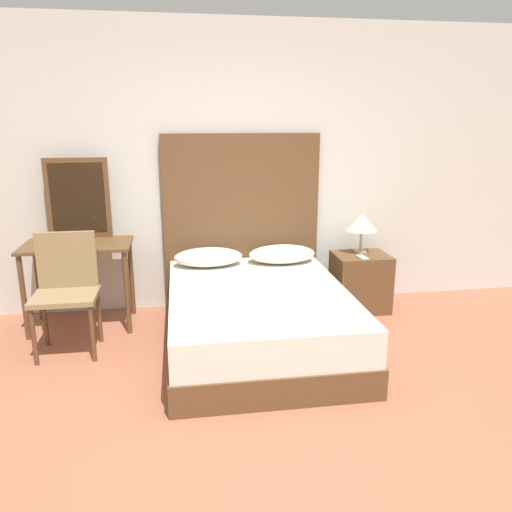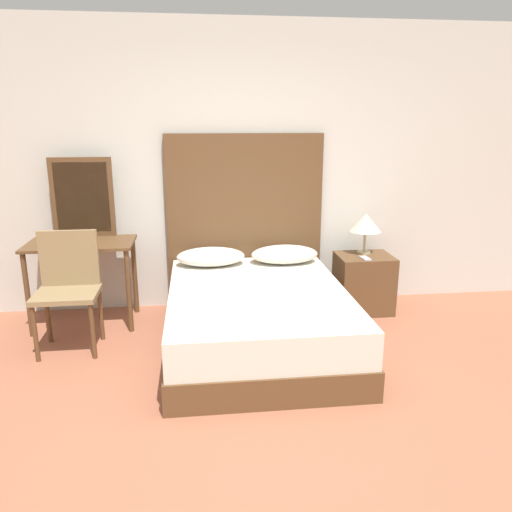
{
  "view_description": "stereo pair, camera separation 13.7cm",
  "coord_description": "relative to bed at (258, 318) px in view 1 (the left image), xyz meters",
  "views": [
    {
      "loc": [
        -0.5,
        -2.43,
        1.81
      ],
      "look_at": [
        0.1,
        1.4,
        0.74
      ],
      "focal_mm": 35.0,
      "sensor_mm": 36.0,
      "label": 1
    },
    {
      "loc": [
        -0.37,
        -2.45,
        1.81
      ],
      "look_at": [
        0.1,
        1.4,
        0.74
      ],
      "focal_mm": 35.0,
      "sensor_mm": 36.0,
      "label": 2
    }
  ],
  "objects": [
    {
      "name": "chair",
      "position": [
        -1.51,
        0.19,
        0.31
      ],
      "size": [
        0.49,
        0.41,
        0.95
      ],
      "color": "olive",
      "rests_on": "ground_plane"
    },
    {
      "name": "ground_plane",
      "position": [
        -0.1,
        -1.3,
        -0.24
      ],
      "size": [
        16.0,
        16.0,
        0.0
      ],
      "primitive_type": "plane",
      "color": "#9E5B42"
    },
    {
      "name": "vanity_desk",
      "position": [
        -1.49,
        0.66,
        0.39
      ],
      "size": [
        0.92,
        0.54,
        0.77
      ],
      "color": "brown",
      "rests_on": "ground_plane"
    },
    {
      "name": "nightstand",
      "position": [
        1.12,
        0.67,
        0.03
      ],
      "size": [
        0.52,
        0.43,
        0.56
      ],
      "color": "brown",
      "rests_on": "ground_plane"
    },
    {
      "name": "bed",
      "position": [
        0.0,
        0.0,
        0.0
      ],
      "size": [
        1.43,
        1.93,
        0.49
      ],
      "color": "brown",
      "rests_on": "ground_plane"
    },
    {
      "name": "phone_on_bed",
      "position": [
        -0.18,
        0.02,
        0.25
      ],
      "size": [
        0.16,
        0.15,
        0.01
      ],
      "color": "#B7B7BC",
      "rests_on": "bed"
    },
    {
      "name": "table_lamp",
      "position": [
        1.13,
        0.76,
        0.61
      ],
      "size": [
        0.3,
        0.3,
        0.39
      ],
      "color": "tan",
      "rests_on": "nightstand"
    },
    {
      "name": "pillow_left",
      "position": [
        -0.35,
        0.73,
        0.33
      ],
      "size": [
        0.63,
        0.37,
        0.16
      ],
      "color": "silver",
      "rests_on": "bed"
    },
    {
      "name": "headboard",
      "position": [
        -0.0,
        0.99,
        0.6
      ],
      "size": [
        1.5,
        0.05,
        1.69
      ],
      "color": "brown",
      "rests_on": "ground_plane"
    },
    {
      "name": "wall_back",
      "position": [
        -0.1,
        1.07,
        1.11
      ],
      "size": [
        10.0,
        0.06,
        2.7
      ],
      "color": "silver",
      "rests_on": "ground_plane"
    },
    {
      "name": "phone_on_nightstand",
      "position": [
        1.08,
        0.56,
        0.32
      ],
      "size": [
        0.08,
        0.16,
        0.01
      ],
      "color": "#B7B7BC",
      "rests_on": "nightstand"
    },
    {
      "name": "pillow_right",
      "position": [
        0.35,
        0.73,
        0.33
      ],
      "size": [
        0.63,
        0.37,
        0.16
      ],
      "color": "silver",
      "rests_on": "bed"
    },
    {
      "name": "vanity_mirror",
      "position": [
        -1.49,
        0.9,
        0.88
      ],
      "size": [
        0.55,
        0.03,
        0.72
      ],
      "color": "brown",
      "rests_on": "vanity_desk"
    }
  ]
}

